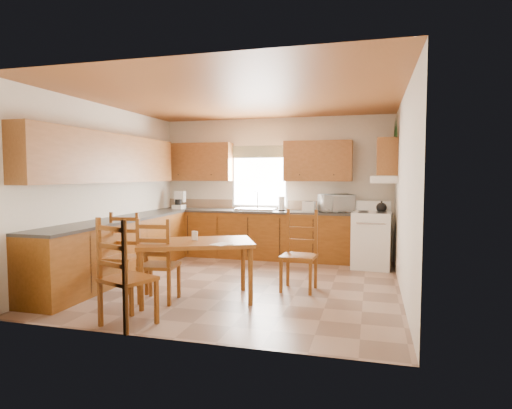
% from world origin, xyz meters
% --- Properties ---
extents(floor, '(4.50, 4.50, 0.00)m').
position_xyz_m(floor, '(0.00, 0.00, 0.00)').
color(floor, '#8D705D').
rests_on(floor, ground).
extents(ceiling, '(4.50, 4.50, 0.00)m').
position_xyz_m(ceiling, '(0.00, 0.00, 2.70)').
color(ceiling, '#975528').
rests_on(ceiling, floor).
extents(wall_left, '(4.50, 4.50, 0.00)m').
position_xyz_m(wall_left, '(-2.25, 0.00, 1.35)').
color(wall_left, beige).
rests_on(wall_left, floor).
extents(wall_right, '(4.50, 4.50, 0.00)m').
position_xyz_m(wall_right, '(2.25, 0.00, 1.35)').
color(wall_right, beige).
rests_on(wall_right, floor).
extents(wall_back, '(4.50, 4.50, 0.00)m').
position_xyz_m(wall_back, '(0.00, 2.25, 1.35)').
color(wall_back, beige).
rests_on(wall_back, floor).
extents(wall_front, '(4.50, 4.50, 0.00)m').
position_xyz_m(wall_front, '(0.00, -2.25, 1.35)').
color(wall_front, beige).
rests_on(wall_front, floor).
extents(lower_cab_back, '(3.75, 0.60, 0.88)m').
position_xyz_m(lower_cab_back, '(-0.38, 1.95, 0.44)').
color(lower_cab_back, brown).
rests_on(lower_cab_back, floor).
extents(lower_cab_left, '(0.60, 3.60, 0.88)m').
position_xyz_m(lower_cab_left, '(-1.95, -0.15, 0.44)').
color(lower_cab_left, brown).
rests_on(lower_cab_left, floor).
extents(counter_back, '(3.75, 0.63, 0.04)m').
position_xyz_m(counter_back, '(-0.38, 1.95, 0.90)').
color(counter_back, '#383531').
rests_on(counter_back, lower_cab_back).
extents(counter_left, '(0.63, 3.60, 0.04)m').
position_xyz_m(counter_left, '(-1.95, -0.15, 0.90)').
color(counter_left, '#383531').
rests_on(counter_left, lower_cab_left).
extents(backsplash, '(3.75, 0.01, 0.18)m').
position_xyz_m(backsplash, '(-0.38, 2.24, 1.01)').
color(backsplash, '#8F7257').
rests_on(backsplash, counter_back).
extents(upper_cab_back_left, '(1.41, 0.33, 0.75)m').
position_xyz_m(upper_cab_back_left, '(-1.55, 2.08, 1.85)').
color(upper_cab_back_left, brown).
rests_on(upper_cab_back_left, wall_back).
extents(upper_cab_back_right, '(1.25, 0.33, 0.75)m').
position_xyz_m(upper_cab_back_right, '(0.86, 2.08, 1.85)').
color(upper_cab_back_right, brown).
rests_on(upper_cab_back_right, wall_back).
extents(upper_cab_left, '(0.33, 3.60, 0.75)m').
position_xyz_m(upper_cab_left, '(-2.08, -0.15, 1.85)').
color(upper_cab_left, brown).
rests_on(upper_cab_left, wall_left).
extents(upper_cab_stove, '(0.33, 0.62, 0.62)m').
position_xyz_m(upper_cab_stove, '(2.08, 1.65, 1.90)').
color(upper_cab_stove, brown).
rests_on(upper_cab_stove, wall_right).
extents(range_hood, '(0.44, 0.62, 0.12)m').
position_xyz_m(range_hood, '(2.03, 1.65, 1.52)').
color(range_hood, white).
rests_on(range_hood, wall_right).
extents(window_frame, '(1.13, 0.02, 1.18)m').
position_xyz_m(window_frame, '(-0.30, 2.22, 1.55)').
color(window_frame, white).
rests_on(window_frame, wall_back).
extents(window_pane, '(1.05, 0.01, 1.10)m').
position_xyz_m(window_pane, '(-0.30, 2.21, 1.55)').
color(window_pane, white).
rests_on(window_pane, wall_back).
extents(window_valance, '(1.19, 0.01, 0.24)m').
position_xyz_m(window_valance, '(-0.30, 2.19, 2.05)').
color(window_valance, '#445833').
rests_on(window_valance, wall_back).
extents(sink_basin, '(0.75, 0.45, 0.04)m').
position_xyz_m(sink_basin, '(-0.30, 1.95, 0.94)').
color(sink_basin, silver).
rests_on(sink_basin, counter_back).
extents(pine_decal_a, '(0.22, 0.22, 0.36)m').
position_xyz_m(pine_decal_a, '(2.21, 1.33, 2.38)').
color(pine_decal_a, black).
rests_on(pine_decal_a, wall_right).
extents(pine_decal_b, '(0.22, 0.22, 0.36)m').
position_xyz_m(pine_decal_b, '(2.21, 1.65, 2.42)').
color(pine_decal_b, black).
rests_on(pine_decal_b, wall_right).
extents(pine_decal_c, '(0.22, 0.22, 0.36)m').
position_xyz_m(pine_decal_c, '(2.21, 1.97, 2.38)').
color(pine_decal_c, black).
rests_on(pine_decal_c, wall_right).
extents(stove, '(0.69, 0.71, 0.94)m').
position_xyz_m(stove, '(1.86, 1.61, 0.47)').
color(stove, white).
rests_on(stove, floor).
extents(coffeemaker, '(0.29, 0.31, 0.36)m').
position_xyz_m(coffeemaker, '(-1.89, 1.90, 1.10)').
color(coffeemaker, white).
rests_on(coffeemaker, counter_back).
extents(paper_towel, '(0.12, 0.12, 0.27)m').
position_xyz_m(paper_towel, '(0.20, 1.95, 1.06)').
color(paper_towel, white).
rests_on(paper_towel, counter_back).
extents(toaster, '(0.24, 0.16, 0.19)m').
position_xyz_m(toaster, '(0.72, 1.93, 1.01)').
color(toaster, white).
rests_on(toaster, counter_back).
extents(microwave, '(0.66, 0.58, 0.33)m').
position_xyz_m(microwave, '(1.22, 1.94, 1.08)').
color(microwave, white).
rests_on(microwave, counter_back).
extents(dining_table, '(1.63, 1.33, 0.76)m').
position_xyz_m(dining_table, '(-0.31, -0.94, 0.38)').
color(dining_table, brown).
rests_on(dining_table, floor).
extents(chair_near_left, '(0.49, 0.47, 1.05)m').
position_xyz_m(chair_near_left, '(-0.73, -1.11, 0.53)').
color(chair_near_left, brown).
rests_on(chair_near_left, floor).
extents(chair_near_right, '(0.61, 0.60, 1.15)m').
position_xyz_m(chair_near_right, '(-0.63, -1.99, 0.57)').
color(chair_near_right, brown).
rests_on(chair_near_right, floor).
extents(chair_far_left, '(0.50, 0.48, 1.06)m').
position_xyz_m(chair_far_left, '(-1.51, -0.81, 0.53)').
color(chair_far_left, brown).
rests_on(chair_far_left, floor).
extents(chair_far_right, '(0.49, 0.47, 1.10)m').
position_xyz_m(chair_far_right, '(0.89, -0.16, 0.55)').
color(chair_far_right, brown).
rests_on(chair_far_right, floor).
extents(table_paper, '(0.26, 0.30, 0.00)m').
position_xyz_m(table_paper, '(0.09, -1.09, 0.76)').
color(table_paper, white).
rests_on(table_paper, dining_table).
extents(table_card, '(0.09, 0.05, 0.12)m').
position_xyz_m(table_card, '(-0.34, -0.89, 0.82)').
color(table_card, white).
rests_on(table_card, dining_table).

